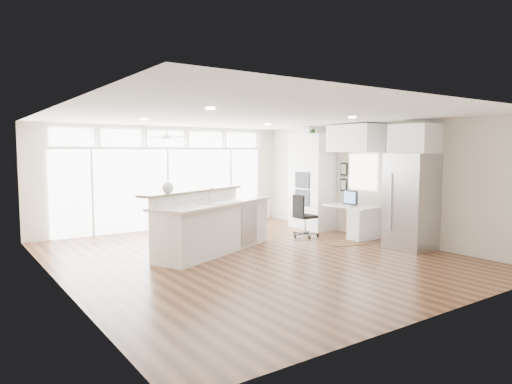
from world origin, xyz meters
TOP-DOWN VIEW (x-y plane):
  - floor at (0.00, 0.00)m, footprint 7.00×8.00m
  - ceiling at (0.00, 0.00)m, footprint 7.00×8.00m
  - wall_back at (0.00, 4.00)m, footprint 7.00×0.04m
  - wall_front at (0.00, -4.00)m, footprint 7.00×0.04m
  - wall_left at (-3.50, 0.00)m, footprint 0.04×8.00m
  - wall_right at (3.50, 0.00)m, footprint 0.04×8.00m
  - glass_wall at (0.00, 3.94)m, footprint 5.80×0.06m
  - transom_row at (0.00, 3.94)m, footprint 5.90×0.06m
  - desk_window at (3.46, 0.30)m, footprint 0.04×0.85m
  - ceiling_fan at (-0.50, 2.80)m, footprint 1.16×1.16m
  - recessed_lights at (0.00, 0.20)m, footprint 3.40×3.00m
  - oven_cabinet at (3.17, 1.80)m, footprint 0.64×1.20m
  - desk_nook at (3.13, 0.30)m, footprint 0.72×1.30m
  - upper_cabinets at (3.17, 0.30)m, footprint 0.64×1.30m
  - refrigerator at (3.11, -1.35)m, footprint 0.76×0.90m
  - fridge_cabinet at (3.17, -1.35)m, footprint 0.64×0.90m
  - framed_photos at (3.46, 0.92)m, footprint 0.06×0.22m
  - kitchen_island at (-0.37, 0.78)m, footprint 3.35×2.39m
  - rug at (2.47, -0.18)m, footprint 0.99×0.84m
  - office_chair at (2.21, 0.95)m, footprint 0.54×0.50m
  - fishbowl at (-1.40, 0.74)m, footprint 0.29×0.29m
  - monitor at (3.05, 0.30)m, footprint 0.11×0.47m
  - keyboard at (2.88, 0.30)m, footprint 0.13×0.32m
  - potted_plant at (3.17, 1.80)m, footprint 0.29×0.31m

SIDE VIEW (x-z plane):
  - floor at x=0.00m, z-range -0.02..0.00m
  - rug at x=2.47m, z-range 0.00..0.01m
  - desk_nook at x=3.13m, z-range 0.00..0.76m
  - office_chair at x=2.21m, z-range 0.00..1.01m
  - kitchen_island at x=-0.37m, z-range 0.00..1.25m
  - keyboard at x=2.88m, z-range 0.76..0.78m
  - monitor at x=3.05m, z-range 0.76..1.15m
  - refrigerator at x=3.11m, z-range 0.00..2.00m
  - glass_wall at x=0.00m, z-range 0.01..2.09m
  - oven_cabinet at x=3.17m, z-range 0.00..2.50m
  - wall_back at x=0.00m, z-range 0.00..2.70m
  - wall_front at x=0.00m, z-range 0.00..2.70m
  - wall_left at x=-3.50m, z-range 0.00..2.70m
  - wall_right at x=3.50m, z-range 0.00..2.70m
  - fishbowl at x=-1.40m, z-range 1.25..1.47m
  - framed_photos at x=3.46m, z-range 1.00..1.80m
  - desk_window at x=3.46m, z-range 1.12..1.98m
  - fridge_cabinet at x=3.17m, z-range 2.00..2.60m
  - upper_cabinets at x=3.17m, z-range 2.03..2.67m
  - transom_row at x=0.00m, z-range 2.18..2.58m
  - ceiling_fan at x=-0.50m, z-range 2.32..2.64m
  - potted_plant at x=3.17m, z-range 2.50..2.72m
  - recessed_lights at x=0.00m, z-range 2.67..2.69m
  - ceiling at x=0.00m, z-range 2.69..2.71m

